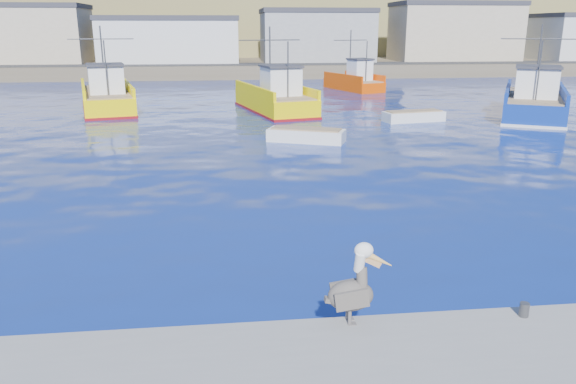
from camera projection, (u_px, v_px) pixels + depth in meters
The scene contains 11 objects.
ground at pixel (347, 276), 14.75m from camera, with size 260.00×260.00×0.00m, color #071A56.
dock_bollards at pixel (412, 316), 11.39m from camera, with size 36.20×0.20×0.30m.
far_shore at pixel (236, 13), 116.28m from camera, with size 200.00×81.00×24.00m.
trawler_yellow_a at pixel (107, 97), 43.79m from camera, with size 6.06×11.39×6.46m.
trawler_yellow_b at pixel (276, 99), 43.05m from camera, with size 5.91×10.90×6.39m.
trawler_blue at pixel (534, 102), 40.67m from camera, with size 8.93×11.91×6.53m.
boat_orange at pixel (355, 80), 57.79m from camera, with size 5.20×8.03×5.98m.
skiff_mid at pixel (306, 136), 31.93m from camera, with size 4.59×3.06×0.94m.
skiff_far at pixel (547, 90), 55.31m from camera, with size 3.98×3.58×0.87m.
skiff_extra at pixel (414, 117), 38.79m from camera, with size 4.40×2.23×0.91m.
pelican at pixel (353, 289), 11.27m from camera, with size 1.39×0.58×1.72m.
Camera 1 is at (-3.06, -13.26, 6.29)m, focal length 35.00 mm.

